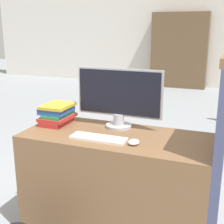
{
  "coord_description": "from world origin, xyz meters",
  "views": [
    {
      "loc": [
        0.69,
        -1.56,
        1.46
      ],
      "look_at": [
        -0.02,
        0.25,
        0.92
      ],
      "focal_mm": 50.0,
      "sensor_mm": 36.0,
      "label": 1
    }
  ],
  "objects": [
    {
      "name": "desk",
      "position": [
        0.0,
        0.28,
        0.38
      ],
      "size": [
        1.27,
        0.56,
        0.76
      ],
      "color": "brown",
      "rests_on": "ground_plane"
    },
    {
      "name": "bookshelf_far",
      "position": [
        -0.6,
        6.12,
        0.89
      ],
      "size": [
        1.33,
        0.32,
        1.78
      ],
      "color": "brown",
      "rests_on": "ground_plane"
    },
    {
      "name": "book_stack",
      "position": [
        -0.5,
        0.36,
        0.83
      ],
      "size": [
        0.2,
        0.27,
        0.15
      ],
      "color": "#B72D28",
      "rests_on": "desk"
    },
    {
      "name": "keyboard",
      "position": [
        -0.08,
        0.16,
        0.76
      ],
      "size": [
        0.37,
        0.12,
        0.02
      ],
      "color": "white",
      "rests_on": "desk"
    },
    {
      "name": "carrel_divider",
      "position": [
        0.66,
        0.33,
        0.66
      ],
      "size": [
        0.07,
        0.66,
        1.31
      ],
      "color": "#474C70",
      "rests_on": "ground_plane"
    },
    {
      "name": "mouse",
      "position": [
        0.16,
        0.15,
        0.77
      ],
      "size": [
        0.07,
        0.08,
        0.03
      ],
      "color": "white",
      "rests_on": "desk"
    },
    {
      "name": "wall_back",
      "position": [
        0.0,
        6.36,
        1.4
      ],
      "size": [
        12.0,
        0.06,
        2.8
      ],
      "color": "silver",
      "rests_on": "ground_plane"
    },
    {
      "name": "monitor",
      "position": [
        -0.04,
        0.44,
        0.98
      ],
      "size": [
        0.62,
        0.19,
        0.42
      ],
      "color": "#B7B7BC",
      "rests_on": "desk"
    }
  ]
}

